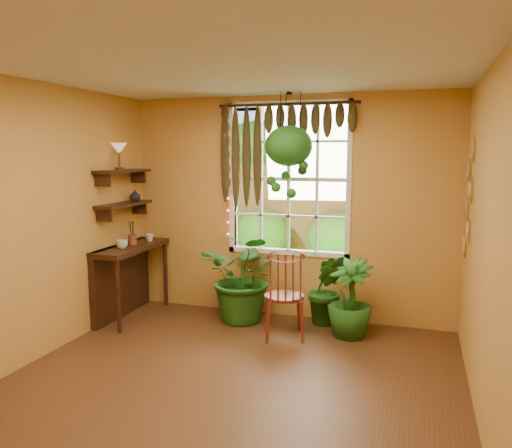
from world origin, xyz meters
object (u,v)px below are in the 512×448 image
Objects in this scene: potted_plant_mid at (328,290)px; hanging_basket at (289,153)px; counter_ledge at (124,272)px; potted_plant_left at (245,276)px; windsor_chair at (284,308)px.

potted_plant_mid is 1.66m from hanging_basket.
hanging_basket reaches higher than counter_ledge.
counter_ledge is 0.99× the size of hanging_basket.
potted_plant_left reaches higher than potted_plant_mid.
potted_plant_mid is (2.45, 0.46, -0.13)m from counter_ledge.
potted_plant_mid is 0.70× the size of hanging_basket.
hanging_basket is (-0.47, -0.08, 1.59)m from potted_plant_mid.
hanging_basket reaches higher than windsor_chair.
potted_plant_mid is at bearing 10.76° from potted_plant_left.
potted_plant_left is 0.91× the size of hanging_basket.
hanging_basket is at bearing 12.21° from potted_plant_left.
counter_ledge is at bearing -169.45° from potted_plant_mid.
potted_plant_left is 1.55m from hanging_basket.
potted_plant_mid is at bearing 37.14° from windsor_chair.
windsor_chair is 0.96× the size of hanging_basket.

